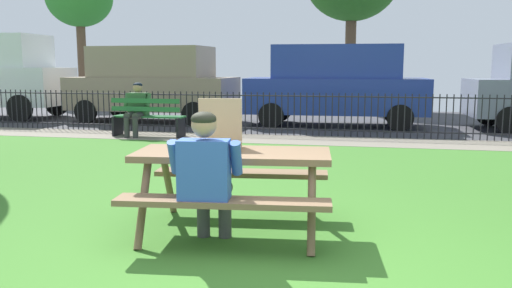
{
  "coord_description": "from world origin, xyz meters",
  "views": [
    {
      "loc": [
        0.69,
        -3.68,
        1.56
      ],
      "look_at": [
        -0.44,
        1.64,
        0.75
      ],
      "focal_mm": 37.01,
      "sensor_mm": 36.0,
      "label": 1
    }
  ],
  "objects_px": {
    "person_on_park_bench": "(137,107)",
    "parked_car_center": "(336,84)",
    "pizza_box_open": "(219,140)",
    "parked_car_left": "(153,82)",
    "park_bench_left": "(148,118)",
    "adult_at_table": "(207,174)",
    "picnic_table_foreground": "(233,169)"
  },
  "relations": [
    {
      "from": "park_bench_left",
      "to": "parked_car_center",
      "type": "xyz_separation_m",
      "value": [
        3.93,
        3.01,
        0.68
      ]
    },
    {
      "from": "picnic_table_foreground",
      "to": "pizza_box_open",
      "type": "bearing_deg",
      "value": 149.22
    },
    {
      "from": "adult_at_table",
      "to": "person_on_park_bench",
      "type": "distance_m",
      "value": 7.67
    },
    {
      "from": "picnic_table_foreground",
      "to": "adult_at_table",
      "type": "xyz_separation_m",
      "value": [
        -0.1,
        -0.51,
        0.06
      ]
    },
    {
      "from": "picnic_table_foreground",
      "to": "pizza_box_open",
      "type": "xyz_separation_m",
      "value": [
        -0.16,
        0.1,
        0.26
      ]
    },
    {
      "from": "picnic_table_foreground",
      "to": "park_bench_left",
      "type": "height_order",
      "value": "park_bench_left"
    },
    {
      "from": "park_bench_left",
      "to": "person_on_park_bench",
      "type": "bearing_deg",
      "value": 175.99
    },
    {
      "from": "pizza_box_open",
      "to": "parked_car_left",
      "type": "relative_size",
      "value": 0.11
    },
    {
      "from": "person_on_park_bench",
      "to": "parked_car_center",
      "type": "relative_size",
      "value": 0.26
    },
    {
      "from": "pizza_box_open",
      "to": "parked_car_left",
      "type": "bearing_deg",
      "value": 116.43
    },
    {
      "from": "pizza_box_open",
      "to": "parked_car_left",
      "type": "xyz_separation_m",
      "value": [
        -4.52,
        9.09,
        0.24
      ]
    },
    {
      "from": "pizza_box_open",
      "to": "parked_car_center",
      "type": "height_order",
      "value": "parked_car_center"
    },
    {
      "from": "parked_car_left",
      "to": "parked_car_center",
      "type": "relative_size",
      "value": 1.0
    },
    {
      "from": "adult_at_table",
      "to": "parked_car_center",
      "type": "bearing_deg",
      "value": 87.09
    },
    {
      "from": "pizza_box_open",
      "to": "person_on_park_bench",
      "type": "xyz_separation_m",
      "value": [
        -3.64,
        6.1,
        -0.2
      ]
    },
    {
      "from": "picnic_table_foreground",
      "to": "park_bench_left",
      "type": "bearing_deg",
      "value": 119.75
    },
    {
      "from": "adult_at_table",
      "to": "park_bench_left",
      "type": "relative_size",
      "value": 0.74
    },
    {
      "from": "person_on_park_bench",
      "to": "parked_car_center",
      "type": "xyz_separation_m",
      "value": [
        4.2,
        2.99,
        0.44
      ]
    },
    {
      "from": "picnic_table_foreground",
      "to": "adult_at_table",
      "type": "relative_size",
      "value": 1.63
    },
    {
      "from": "park_bench_left",
      "to": "person_on_park_bench",
      "type": "xyz_separation_m",
      "value": [
        -0.27,
        0.02,
        0.24
      ]
    },
    {
      "from": "picnic_table_foreground",
      "to": "person_on_park_bench",
      "type": "relative_size",
      "value": 1.63
    },
    {
      "from": "adult_at_table",
      "to": "parked_car_center",
      "type": "distance_m",
      "value": 9.73
    },
    {
      "from": "parked_car_left",
      "to": "picnic_table_foreground",
      "type": "bearing_deg",
      "value": -63.0
    },
    {
      "from": "adult_at_table",
      "to": "park_bench_left",
      "type": "bearing_deg",
      "value": 117.17
    },
    {
      "from": "pizza_box_open",
      "to": "parked_car_center",
      "type": "distance_m",
      "value": 9.11
    },
    {
      "from": "parked_car_left",
      "to": "parked_car_center",
      "type": "xyz_separation_m",
      "value": [
        5.08,
        0.0,
        0.0
      ]
    },
    {
      "from": "picnic_table_foreground",
      "to": "pizza_box_open",
      "type": "height_order",
      "value": "pizza_box_open"
    },
    {
      "from": "pizza_box_open",
      "to": "parked_car_left",
      "type": "height_order",
      "value": "parked_car_left"
    },
    {
      "from": "pizza_box_open",
      "to": "parked_car_left",
      "type": "distance_m",
      "value": 10.16
    },
    {
      "from": "adult_at_table",
      "to": "picnic_table_foreground",
      "type": "bearing_deg",
      "value": 79.47
    },
    {
      "from": "parked_car_left",
      "to": "park_bench_left",
      "type": "bearing_deg",
      "value": -69.08
    },
    {
      "from": "park_bench_left",
      "to": "parked_car_left",
      "type": "xyz_separation_m",
      "value": [
        -1.15,
        3.01,
        0.68
      ]
    }
  ]
}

